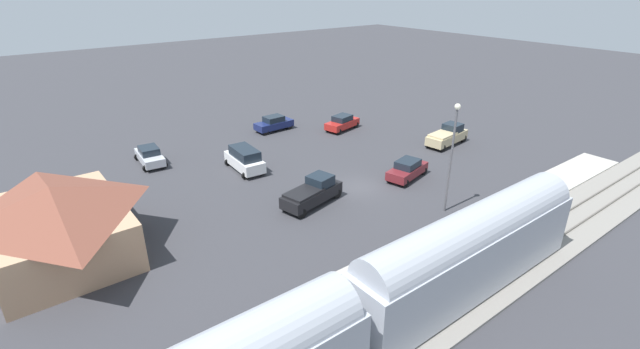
# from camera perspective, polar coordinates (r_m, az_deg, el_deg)

# --- Properties ---
(ground_plane) EXTENTS (200.00, 200.00, 0.00)m
(ground_plane) POSITION_cam_1_polar(r_m,az_deg,el_deg) (38.72, 4.95, -1.60)
(ground_plane) COLOR #38383D
(railway_track) EXTENTS (4.80, 70.00, 0.30)m
(railway_track) POSITION_cam_1_polar(r_m,az_deg,el_deg) (31.26, 22.71, -10.14)
(railway_track) COLOR gray
(railway_track) RESTS_ON ground
(platform) EXTENTS (3.20, 46.00, 0.30)m
(platform) POSITION_cam_1_polar(r_m,az_deg,el_deg) (32.92, 16.81, -7.27)
(platform) COLOR #B7B2A8
(platform) RESTS_ON ground
(station_building) EXTENTS (10.88, 8.31, 4.92)m
(station_building) POSITION_cam_1_polar(r_m,az_deg,el_deg) (32.77, -30.42, -5.10)
(station_building) COLOR tan
(station_building) RESTS_ON ground
(pedestrian_on_platform) EXTENTS (0.36, 0.36, 1.71)m
(pedestrian_on_platform) POSITION_cam_1_polar(r_m,az_deg,el_deg) (29.31, 13.71, -8.45)
(pedestrian_on_platform) COLOR #333338
(pedestrian_on_platform) RESTS_ON platform
(pedestrian_waiting_far) EXTENTS (0.36, 0.36, 1.71)m
(pedestrian_waiting_far) POSITION_cam_1_polar(r_m,az_deg,el_deg) (27.52, 9.51, -10.38)
(pedestrian_waiting_far) COLOR brown
(pedestrian_waiting_far) RESTS_ON platform
(sedan_maroon) EXTENTS (2.84, 4.81, 1.74)m
(sedan_maroon) POSITION_cam_1_polar(r_m,az_deg,el_deg) (40.63, 11.05, 0.66)
(sedan_maroon) COLOR maroon
(sedan_maroon) RESTS_ON ground
(pickup_tan) EXTENTS (2.60, 5.60, 2.14)m
(pickup_tan) POSITION_cam_1_polar(r_m,az_deg,el_deg) (49.91, 15.91, 4.80)
(pickup_tan) COLOR #C6B284
(pickup_tan) RESTS_ON ground
(suv_white) EXTENTS (5.01, 2.63, 2.22)m
(suv_white) POSITION_cam_1_polar(r_m,az_deg,el_deg) (42.01, -9.56, 1.97)
(suv_white) COLOR white
(suv_white) RESTS_ON ground
(sedan_red) EXTENTS (2.79, 4.80, 1.74)m
(sedan_red) POSITION_cam_1_polar(r_m,az_deg,el_deg) (52.96, 2.84, 6.62)
(sedan_red) COLOR red
(sedan_red) RESTS_ON ground
(pickup_black) EXTENTS (3.09, 5.70, 2.14)m
(pickup_black) POSITION_cam_1_polar(r_m,az_deg,el_deg) (35.36, -0.93, -2.26)
(pickup_black) COLOR black
(pickup_black) RESTS_ON ground
(sedan_navy) EXTENTS (2.02, 4.57, 1.74)m
(sedan_navy) POSITION_cam_1_polar(r_m,az_deg,el_deg) (52.88, -5.89, 6.50)
(sedan_navy) COLOR navy
(sedan_navy) RESTS_ON ground
(sedan_silver) EXTENTS (4.63, 2.55, 1.74)m
(sedan_silver) POSITION_cam_1_polar(r_m,az_deg,el_deg) (45.92, -20.84, 2.26)
(sedan_silver) COLOR silver
(sedan_silver) RESTS_ON ground
(light_pole_near_platform) EXTENTS (0.44, 0.44, 8.49)m
(light_pole_near_platform) POSITION_cam_1_polar(r_m,az_deg,el_deg) (34.00, 16.50, 3.40)
(light_pole_near_platform) COLOR #515156
(light_pole_near_platform) RESTS_ON ground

